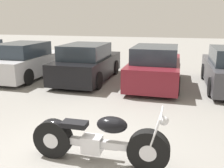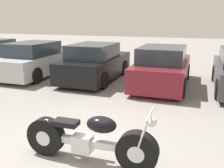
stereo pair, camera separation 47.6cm
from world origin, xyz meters
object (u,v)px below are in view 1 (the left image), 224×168
(motorcycle, at_px, (97,140))
(parked_car_maroon, at_px, (155,67))
(parked_car_black, at_px, (87,64))
(parked_car_silver, at_px, (26,61))

(motorcycle, xyz_separation_m, parked_car_maroon, (0.46, 5.57, 0.25))
(parked_car_maroon, bearing_deg, parked_car_black, 178.31)
(parked_car_maroon, bearing_deg, parked_car_silver, -179.10)
(motorcycle, height_order, parked_car_maroon, parked_car_maroon)
(motorcycle, xyz_separation_m, parked_car_black, (-2.25, 5.65, 0.25))
(motorcycle, relative_size, parked_car_maroon, 0.59)
(parked_car_black, xyz_separation_m, parked_car_maroon, (2.71, -0.08, 0.00))
(motorcycle, relative_size, parked_car_silver, 0.59)
(parked_car_black, relative_size, parked_car_maroon, 1.00)
(motorcycle, height_order, parked_car_black, parked_car_black)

